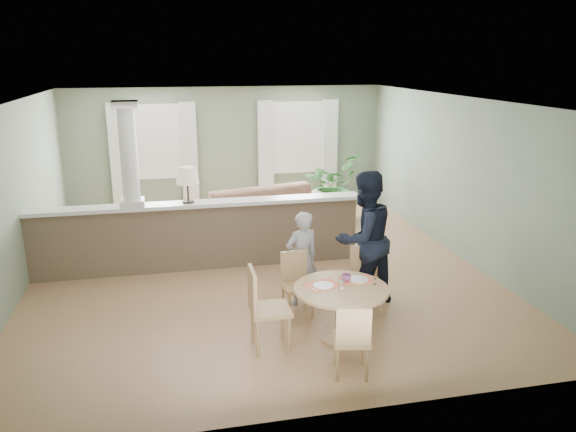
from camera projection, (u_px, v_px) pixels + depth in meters
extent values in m
plane|color=tan|center=(257.00, 268.00, 9.17)|extent=(8.00, 8.00, 0.00)
cube|color=gray|center=(227.00, 148.00, 12.56)|extent=(7.00, 0.02, 2.70)
cube|color=gray|center=(16.00, 199.00, 8.08)|extent=(0.02, 8.00, 2.70)
cube|color=gray|center=(460.00, 177.00, 9.52)|extent=(0.02, 8.00, 2.70)
cube|color=gray|center=(328.00, 285.00, 5.04)|extent=(7.00, 0.02, 2.70)
cube|color=white|center=(255.00, 100.00, 8.43)|extent=(7.00, 8.00, 0.02)
cube|color=white|center=(153.00, 142.00, 12.14)|extent=(1.10, 0.02, 1.50)
cube|color=white|center=(153.00, 142.00, 12.12)|extent=(1.22, 0.04, 1.62)
cube|color=white|center=(297.00, 137.00, 12.80)|extent=(1.10, 0.02, 1.50)
cube|color=white|center=(297.00, 138.00, 12.78)|extent=(1.22, 0.04, 1.62)
cube|color=silver|center=(118.00, 157.00, 11.99)|extent=(0.35, 0.10, 2.30)
cube|color=silver|center=(189.00, 155.00, 12.29)|extent=(0.35, 0.10, 2.30)
cube|color=silver|center=(266.00, 152.00, 12.65)|extent=(0.35, 0.10, 2.30)
cube|color=silver|center=(330.00, 150.00, 12.95)|extent=(0.35, 0.10, 2.30)
cube|color=brown|center=(200.00, 237.00, 9.03)|extent=(5.20, 0.22, 1.05)
cube|color=white|center=(198.00, 204.00, 8.87)|extent=(5.32, 0.36, 0.06)
cube|color=white|center=(133.00, 202.00, 8.65)|extent=(0.36, 0.36, 0.10)
cylinder|color=white|center=(129.00, 155.00, 8.44)|extent=(0.26, 0.26, 1.39)
cube|color=white|center=(125.00, 104.00, 8.24)|extent=(0.38, 0.38, 0.10)
cylinder|color=black|center=(188.00, 202.00, 8.83)|extent=(0.18, 0.18, 0.03)
cylinder|color=black|center=(188.00, 192.00, 8.79)|extent=(0.03, 0.03, 0.28)
cone|color=white|center=(187.00, 175.00, 8.71)|extent=(0.36, 0.36, 0.26)
imported|color=brown|center=(270.00, 211.00, 11.02)|extent=(2.97, 1.78, 0.81)
imported|color=#2B6428|center=(332.00, 185.00, 11.98)|extent=(1.61, 1.61, 1.36)
cylinder|color=tan|center=(340.00, 338.00, 6.84)|extent=(0.48, 0.48, 0.04)
cylinder|color=tan|center=(341.00, 314.00, 6.75)|extent=(0.13, 0.13, 0.61)
cylinder|color=tan|center=(341.00, 289.00, 6.66)|extent=(1.13, 1.13, 0.04)
cube|color=#DD3140|center=(322.00, 285.00, 6.71)|extent=(0.47, 0.40, 0.01)
cube|color=#DD3140|center=(356.00, 280.00, 6.88)|extent=(0.42, 0.32, 0.01)
cylinder|color=white|center=(323.00, 285.00, 6.69)|extent=(0.25, 0.25, 0.01)
cylinder|color=white|center=(358.00, 279.00, 6.87)|extent=(0.25, 0.25, 0.01)
cylinder|color=white|center=(341.00, 284.00, 6.61)|extent=(0.07, 0.07, 0.08)
cube|color=silver|center=(322.00, 287.00, 6.62)|extent=(0.06, 0.16, 0.00)
cube|color=silver|center=(312.00, 289.00, 6.60)|extent=(0.07, 0.20, 0.00)
cylinder|color=white|center=(375.00, 281.00, 6.74)|extent=(0.04, 0.04, 0.07)
cylinder|color=silver|center=(375.00, 278.00, 6.73)|extent=(0.04, 0.04, 0.01)
imported|color=blue|center=(346.00, 278.00, 6.83)|extent=(0.14, 0.14, 0.09)
cube|color=tan|center=(297.00, 287.00, 7.38)|extent=(0.41, 0.41, 0.05)
cylinder|color=tan|center=(289.00, 308.00, 7.25)|extent=(0.04, 0.04, 0.39)
cylinder|color=tan|center=(312.00, 305.00, 7.34)|extent=(0.04, 0.04, 0.39)
cylinder|color=tan|center=(283.00, 298.00, 7.54)|extent=(0.04, 0.04, 0.39)
cylinder|color=tan|center=(305.00, 296.00, 7.62)|extent=(0.04, 0.04, 0.39)
cube|color=tan|center=(294.00, 266.00, 7.48)|extent=(0.37, 0.06, 0.42)
cube|color=tan|center=(365.00, 283.00, 7.47)|extent=(0.46, 0.46, 0.05)
cylinder|color=tan|center=(355.00, 303.00, 7.37)|extent=(0.04, 0.04, 0.41)
cylinder|color=tan|center=(379.00, 303.00, 7.38)|extent=(0.04, 0.04, 0.41)
cylinder|color=tan|center=(351.00, 293.00, 7.68)|extent=(0.04, 0.04, 0.41)
cylinder|color=tan|center=(374.00, 293.00, 7.69)|extent=(0.04, 0.04, 0.41)
cube|color=tan|center=(364.00, 261.00, 7.58)|extent=(0.38, 0.10, 0.44)
cube|color=tan|center=(351.00, 339.00, 6.00)|extent=(0.46, 0.46, 0.05)
cylinder|color=tan|center=(363.00, 350.00, 6.21)|extent=(0.04, 0.04, 0.39)
cylinder|color=tan|center=(335.00, 350.00, 6.21)|extent=(0.04, 0.04, 0.39)
cylinder|color=tan|center=(367.00, 365.00, 5.91)|extent=(0.04, 0.04, 0.39)
cylinder|color=tan|center=(337.00, 365.00, 5.91)|extent=(0.04, 0.04, 0.39)
cube|color=tan|center=(354.00, 327.00, 5.77)|extent=(0.36, 0.12, 0.42)
cube|color=tan|center=(270.00, 310.00, 6.53)|extent=(0.45, 0.45, 0.05)
cylinder|color=tan|center=(289.00, 335.00, 6.46)|extent=(0.04, 0.04, 0.46)
cylinder|color=tan|center=(283.00, 321.00, 6.81)|extent=(0.04, 0.04, 0.46)
cylinder|color=tan|center=(258.00, 339.00, 6.39)|extent=(0.04, 0.04, 0.46)
cylinder|color=tan|center=(253.00, 324.00, 6.73)|extent=(0.04, 0.04, 0.46)
cube|color=tan|center=(252.00, 290.00, 6.41)|extent=(0.04, 0.43, 0.50)
imported|color=#949498|center=(302.00, 258.00, 7.68)|extent=(0.55, 0.43, 1.33)
imported|color=black|center=(364.00, 239.00, 7.62)|extent=(1.11, 1.00, 1.88)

